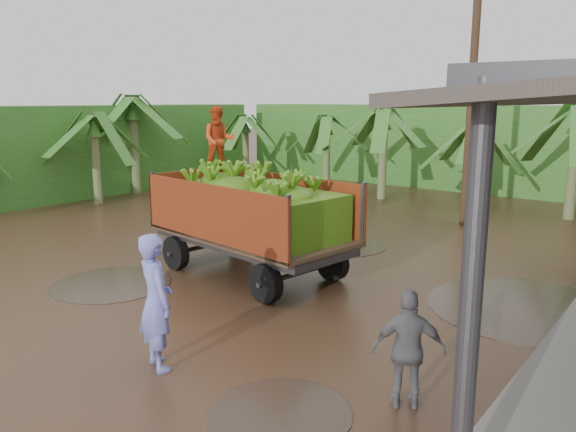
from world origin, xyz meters
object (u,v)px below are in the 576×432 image
object	(u,v)px
banana_trailer	(250,213)
man_grey	(409,350)
utility_pole	(472,81)
man_blue	(156,302)

from	to	relation	value
banana_trailer	man_grey	xyz separation A→B (m)	(5.23, -2.94, -0.63)
man_grey	utility_pole	world-z (taller)	utility_pole
banana_trailer	man_blue	size ratio (longest dim) A/B	3.26
man_grey	man_blue	bearing A→B (deg)	-12.58
banana_trailer	utility_pole	distance (m)	8.59
man_blue	utility_pole	world-z (taller)	utility_pole
utility_pole	banana_trailer	bearing A→B (deg)	-103.47
man_blue	man_grey	world-z (taller)	man_blue
man_blue	utility_pole	size ratio (longest dim) A/B	0.23
utility_pole	man_grey	bearing A→B (deg)	-72.75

